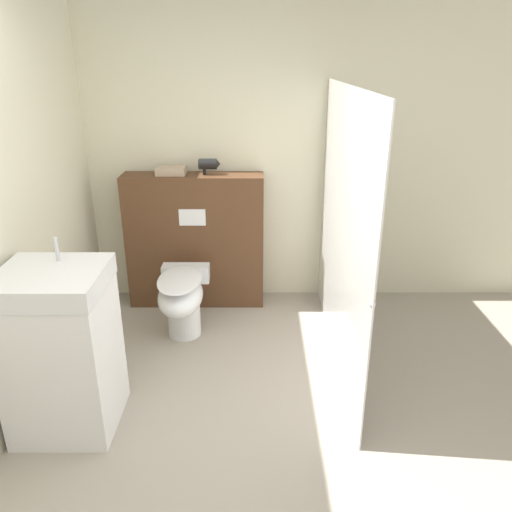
{
  "coord_description": "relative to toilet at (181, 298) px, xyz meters",
  "views": [
    {
      "loc": [
        0.04,
        -1.86,
        2.09
      ],
      "look_at": [
        0.05,
        1.43,
        0.76
      ],
      "focal_mm": 35.0,
      "sensor_mm": 36.0,
      "label": 1
    }
  ],
  "objects": [
    {
      "name": "ground_plane",
      "position": [
        0.53,
        -1.59,
        -0.34
      ],
      "size": [
        12.0,
        12.0,
        0.0
      ],
      "primitive_type": "plane",
      "color": "#9E9384"
    },
    {
      "name": "wall_back",
      "position": [
        0.53,
        0.82,
        0.91
      ],
      "size": [
        8.0,
        0.06,
        2.5
      ],
      "color": "beige",
      "rests_on": "ground_plane"
    },
    {
      "name": "partition_panel",
      "position": [
        0.05,
        0.62,
        0.24
      ],
      "size": [
        1.18,
        0.28,
        1.17
      ],
      "color": "#51331E",
      "rests_on": "ground_plane"
    },
    {
      "name": "shower_glass",
      "position": [
        1.16,
        -0.23,
        0.62
      ],
      "size": [
        0.04,
        2.03,
        1.91
      ],
      "color": "silver",
      "rests_on": "ground_plane"
    },
    {
      "name": "toilet",
      "position": [
        0.0,
        0.0,
        0.0
      ],
      "size": [
        0.38,
        0.68,
        0.54
      ],
      "color": "white",
      "rests_on": "ground_plane"
    },
    {
      "name": "sink_vanity",
      "position": [
        -0.55,
        -0.99,
        0.16
      ],
      "size": [
        0.58,
        0.55,
        1.14
      ],
      "color": "white",
      "rests_on": "ground_plane"
    },
    {
      "name": "hair_drier",
      "position": [
        0.18,
        0.64,
        0.91
      ],
      "size": [
        0.18,
        0.09,
        0.13
      ],
      "color": "black",
      "rests_on": "partition_panel"
    },
    {
      "name": "folded_towel",
      "position": [
        -0.13,
        0.63,
        0.86
      ],
      "size": [
        0.24,
        0.17,
        0.06
      ],
      "color": "tan",
      "rests_on": "partition_panel"
    }
  ]
}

